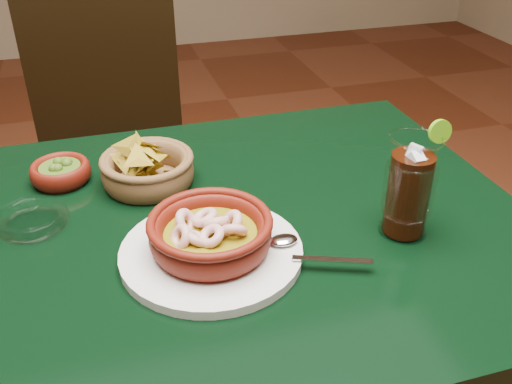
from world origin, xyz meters
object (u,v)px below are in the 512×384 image
object	(u,v)px
dining_chair	(110,161)
cola_drink	(409,188)
chip_basket	(148,169)
shrimp_plate	(211,238)
dining_table	(174,278)

from	to	relation	value
dining_chair	cola_drink	distance (m)	0.98
dining_chair	chip_basket	distance (m)	0.61
cola_drink	dining_chair	bearing A→B (deg)	117.56
shrimp_plate	dining_chair	bearing A→B (deg)	98.56
shrimp_plate	cola_drink	bearing A→B (deg)	-4.48
cola_drink	dining_table	bearing A→B (deg)	162.98
cola_drink	shrimp_plate	bearing A→B (deg)	175.52
shrimp_plate	dining_table	bearing A→B (deg)	120.48
chip_basket	cola_drink	distance (m)	0.46
dining_chair	cola_drink	world-z (taller)	dining_chair
dining_table	cola_drink	xyz separation A→B (m)	(0.36, -0.11, 0.18)
shrimp_plate	chip_basket	bearing A→B (deg)	104.17
dining_chair	shrimp_plate	xyz separation A→B (m)	(0.12, -0.80, 0.26)
dining_chair	cola_drink	size ratio (longest dim) A/B	5.02
chip_basket	shrimp_plate	bearing A→B (deg)	-75.83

